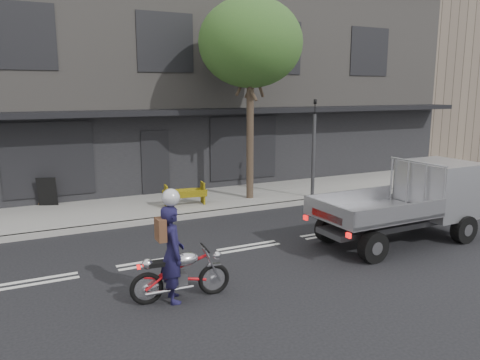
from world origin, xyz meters
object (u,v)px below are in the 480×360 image
construction_barrier (187,195)px  sandwich_board (47,192)px  motorcycle (181,273)px  rider (172,254)px  traffic_light_pole (313,154)px  street_tree (250,43)px  flatbed_ute (428,193)px

construction_barrier → sandwich_board: sandwich_board is taller
motorcycle → rider: rider is taller
traffic_light_pole → sandwich_board: traffic_light_pole is taller
motorcycle → rider: bearing=-174.0°
street_tree → sandwich_board: (-6.33, 1.80, -4.66)m
rider → street_tree: bearing=-31.6°
motorcycle → flatbed_ute: size_ratio=0.42×
street_tree → rider: bearing=-127.6°
street_tree → motorcycle: size_ratio=3.61×
sandwich_board → motorcycle: bearing=-58.9°
traffic_light_pole → motorcycle: size_ratio=1.87×
street_tree → rider: (-4.79, -6.21, -4.38)m
rider → construction_barrier: bearing=-16.1°
traffic_light_pole → flatbed_ute: size_ratio=0.78×
sandwich_board → traffic_light_pole: bearing=1.5°
construction_barrier → motorcycle: bearing=-110.8°
street_tree → rider: street_tree is taller
motorcycle → construction_barrier: size_ratio=1.41×
motorcycle → traffic_light_pole: bearing=44.9°
street_tree → motorcycle: (-4.64, -6.21, -4.78)m
street_tree → construction_barrier: bearing=-174.1°
street_tree → motorcycle: bearing=-126.8°
rider → construction_barrier: size_ratio=1.35×
construction_barrier → sandwich_board: bearing=152.7°
street_tree → motorcycle: 9.11m
street_tree → construction_barrier: street_tree is taller
rider → construction_barrier: 6.45m
flatbed_ute → sandwich_board: bearing=139.0°
traffic_light_pole → rider: size_ratio=1.96×
flatbed_ute → motorcycle: bearing=-175.1°
rider → traffic_light_pole: bearing=-45.7°
motorcycle → street_tree: bearing=59.2°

